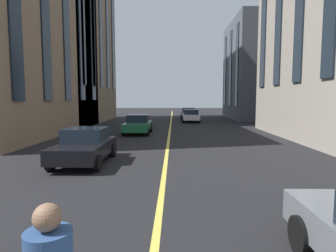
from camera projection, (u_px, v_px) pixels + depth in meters
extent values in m
cube|color=#D8C64C|center=(169.00, 138.00, 18.76)|extent=(80.00, 0.16, 0.01)
cylinder|color=black|center=(302.00, 235.00, 4.76)|extent=(0.64, 0.22, 0.64)
cube|color=navy|center=(188.00, 114.00, 36.56)|extent=(3.90, 1.75, 0.55)
cube|color=#19232D|center=(188.00, 110.00, 36.31)|extent=(1.64, 1.54, 0.55)
cylinder|color=black|center=(181.00, 116.00, 37.88)|extent=(0.60, 0.21, 0.60)
cylinder|color=black|center=(194.00, 116.00, 37.85)|extent=(0.60, 0.21, 0.60)
cylinder|color=black|center=(182.00, 117.00, 35.32)|extent=(0.60, 0.21, 0.60)
cylinder|color=black|center=(196.00, 117.00, 35.28)|extent=(0.60, 0.21, 0.60)
cube|color=#1E6038|center=(138.00, 126.00, 20.98)|extent=(3.90, 1.75, 0.55)
cube|color=#19232D|center=(138.00, 118.00, 21.12)|extent=(1.64, 1.54, 0.55)
cylinder|color=black|center=(148.00, 132.00, 19.71)|extent=(0.60, 0.21, 0.60)
cylinder|color=black|center=(124.00, 132.00, 19.75)|extent=(0.60, 0.21, 0.60)
cylinder|color=black|center=(151.00, 128.00, 22.27)|extent=(0.60, 0.21, 0.60)
cylinder|color=black|center=(129.00, 128.00, 22.31)|extent=(0.60, 0.21, 0.60)
cube|color=silver|center=(191.00, 117.00, 31.55)|extent=(3.90, 1.75, 0.55)
cube|color=#19232D|center=(191.00, 112.00, 31.31)|extent=(1.64, 1.54, 0.55)
cylinder|color=black|center=(183.00, 118.00, 32.88)|extent=(0.60, 0.21, 0.60)
cylinder|color=black|center=(197.00, 118.00, 32.84)|extent=(0.60, 0.21, 0.60)
cylinder|color=black|center=(183.00, 120.00, 30.32)|extent=(0.60, 0.21, 0.60)
cylinder|color=black|center=(199.00, 120.00, 30.28)|extent=(0.60, 0.21, 0.60)
cube|color=black|center=(85.00, 149.00, 11.41)|extent=(3.90, 1.75, 0.55)
cube|color=#19232D|center=(86.00, 135.00, 11.55)|extent=(1.64, 1.54, 0.55)
cylinder|color=black|center=(97.00, 163.00, 10.13)|extent=(0.60, 0.21, 0.60)
cylinder|color=black|center=(50.00, 163.00, 10.17)|extent=(0.60, 0.21, 0.60)
cylinder|color=black|center=(113.00, 150.00, 12.70)|extent=(0.60, 0.21, 0.60)
cylinder|color=black|center=(75.00, 150.00, 12.73)|extent=(0.60, 0.21, 0.60)
sphere|color=#8C664C|center=(47.00, 217.00, 2.28)|extent=(0.23, 0.23, 0.23)
cube|color=#19232D|center=(112.00, 8.00, 36.05)|extent=(1.10, 0.10, 20.44)
cube|color=#19232D|center=(65.00, 7.00, 20.49)|extent=(1.10, 0.10, 13.32)
cube|color=#19232D|center=(81.00, 20.00, 23.86)|extent=(1.10, 0.10, 13.32)
cube|color=#19232D|center=(92.00, 30.00, 27.24)|extent=(1.10, 0.10, 13.32)
cube|color=#565B66|center=(270.00, 70.00, 35.99)|extent=(11.31, 9.73, 12.21)
cube|color=#19232D|center=(237.00, 65.00, 32.32)|extent=(1.10, 0.10, 9.28)
cube|color=#19232D|center=(230.00, 68.00, 36.07)|extent=(1.10, 0.10, 9.28)
cube|color=#19232D|center=(225.00, 71.00, 39.82)|extent=(1.10, 0.10, 9.28)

